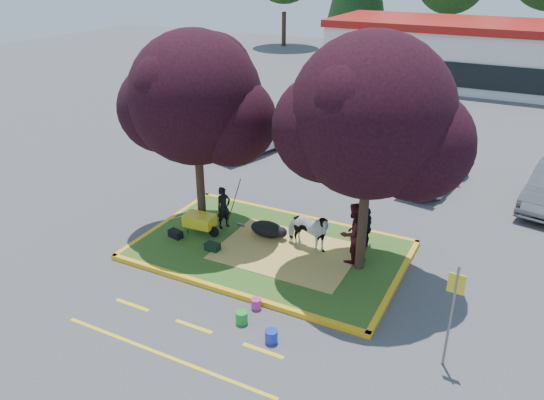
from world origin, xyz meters
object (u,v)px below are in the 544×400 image
at_px(sign_post, 453,306).
at_px(car_black, 215,131).
at_px(bucket_pink, 256,304).
at_px(wheelbarrow, 200,221).
at_px(car_silver, 252,140).
at_px(bucket_blue, 271,336).
at_px(cow, 307,231).
at_px(handler, 224,208).
at_px(bucket_green, 242,317).
at_px(calf, 267,229).

height_order(sign_post, car_black, sign_post).
height_order(bucket_pink, car_black, car_black).
bearing_deg(wheelbarrow, car_silver, 103.73).
bearing_deg(wheelbarrow, bucket_blue, -42.34).
distance_m(cow, car_silver, 9.62).
xyz_separation_m(handler, bucket_pink, (3.08, -3.37, -0.73)).
xyz_separation_m(bucket_green, bucket_blue, (1.01, -0.32, 0.00)).
height_order(bucket_green, car_silver, car_silver).
relative_size(wheelbarrow, car_silver, 0.44).
height_order(sign_post, bucket_pink, sign_post).
xyz_separation_m(handler, sign_post, (7.93, -3.27, 0.75)).
height_order(calf, bucket_blue, calf).
bearing_deg(calf, sign_post, -12.51).
relative_size(bucket_pink, car_black, 0.07).
bearing_deg(wheelbarrow, calf, 19.05).
bearing_deg(bucket_green, bucket_blue, -17.27).
distance_m(wheelbarrow, sign_post, 8.83).
bearing_deg(car_silver, cow, 145.07).
bearing_deg(handler, wheelbarrow, 171.32).
bearing_deg(bucket_blue, car_silver, 121.09).
xyz_separation_m(calf, bucket_blue, (2.46, -4.49, -0.23)).
bearing_deg(car_silver, calf, 138.12).
bearing_deg(handler, car_silver, 45.23).
bearing_deg(bucket_green, calf, 109.10).
relative_size(calf, handler, 0.80).
relative_size(cow, bucket_pink, 5.44).
height_order(cow, calf, cow).
bearing_deg(sign_post, bucket_green, -167.16).
height_order(handler, sign_post, sign_post).
bearing_deg(car_silver, bucket_pink, 135.23).
bearing_deg(bucket_blue, bucket_green, 162.73).
height_order(cow, sign_post, sign_post).
relative_size(cow, car_silver, 0.39).
bearing_deg(bucket_pink, handler, 132.43).
bearing_deg(bucket_green, bucket_pink, 87.14).
bearing_deg(sign_post, car_black, 143.95).
relative_size(wheelbarrow, bucket_green, 5.35).
relative_size(car_black, car_silver, 1.01).
relative_size(calf, bucket_green, 3.44).
xyz_separation_m(bucket_pink, bucket_blue, (0.98, -1.03, 0.02)).
distance_m(cow, calf, 1.63).
height_order(cow, bucket_pink, cow).
bearing_deg(bucket_blue, cow, 102.16).
distance_m(handler, car_black, 9.12).
xyz_separation_m(cow, bucket_blue, (0.91, -4.23, -0.66)).
height_order(car_black, car_silver, car_black).
xyz_separation_m(cow, calf, (-1.55, 0.27, -0.43)).
distance_m(sign_post, bucket_pink, 5.08).
distance_m(calf, sign_post, 7.28).
bearing_deg(cow, car_silver, 47.25).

